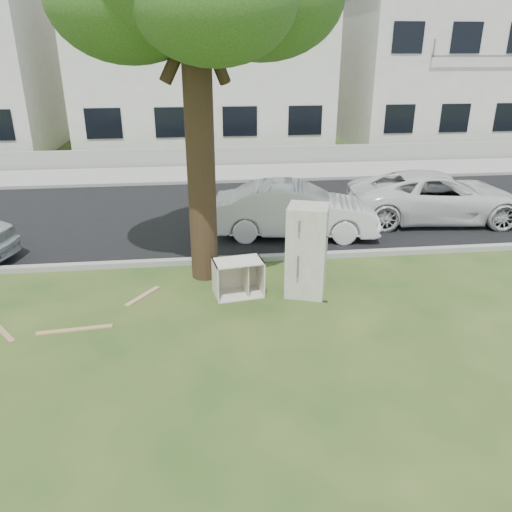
{
  "coord_description": "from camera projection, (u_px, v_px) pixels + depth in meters",
  "views": [
    {
      "loc": [
        -0.48,
        -7.63,
        4.3
      ],
      "look_at": [
        0.51,
        0.6,
        0.88
      ],
      "focal_mm": 35.0,
      "sensor_mm": 36.0,
      "label": 1
    }
  ],
  "objects": [
    {
      "name": "road",
      "position": [
        216.0,
        214.0,
        14.2
      ],
      "size": [
        120.0,
        7.0,
        0.01
      ],
      "primitive_type": "cube",
      "color": "black",
      "rests_on": "ground"
    },
    {
      "name": "ground",
      "position": [
        231.0,
        317.0,
        8.7
      ],
      "size": [
        120.0,
        120.0,
        0.0
      ],
      "primitive_type": "plane",
      "color": "#234117"
    },
    {
      "name": "plank_b",
      "position": [
        2.0,
        331.0,
        8.24
      ],
      "size": [
        0.64,
        0.79,
        0.02
      ],
      "primitive_type": "cube",
      "rotation": [
        0.0,
        0.0,
        -0.92
      ],
      "color": "#9A7350",
      "rests_on": "ground"
    },
    {
      "name": "low_wall",
      "position": [
        208.0,
        156.0,
        20.13
      ],
      "size": [
        120.0,
        0.15,
        0.7
      ],
      "primitive_type": "cube",
      "color": "gray",
      "rests_on": "ground"
    },
    {
      "name": "kerb_far",
      "position": [
        211.0,
        183.0,
        17.46
      ],
      "size": [
        120.0,
        0.18,
        0.12
      ],
      "primitive_type": "cube",
      "color": "gray",
      "rests_on": "ground"
    },
    {
      "name": "fridge",
      "position": [
        307.0,
        251.0,
        9.24
      ],
      "size": [
        0.89,
        0.86,
        1.73
      ],
      "primitive_type": "cube",
      "rotation": [
        0.0,
        0.0,
        -0.33
      ],
      "color": "silver",
      "rests_on": "ground"
    },
    {
      "name": "townhouse_center",
      "position": [
        202.0,
        64.0,
        23.34
      ],
      "size": [
        11.22,
        8.16,
        7.44
      ],
      "color": "silver",
      "rests_on": "ground"
    },
    {
      "name": "plank_a",
      "position": [
        75.0,
        330.0,
        8.27
      ],
      "size": [
        1.22,
        0.22,
        0.02
      ],
      "primitive_type": "cube",
      "rotation": [
        0.0,
        0.0,
        0.1
      ],
      "color": "#AB8152",
      "rests_on": "ground"
    },
    {
      "name": "plank_c",
      "position": [
        143.0,
        296.0,
        9.41
      ],
      "size": [
        0.6,
        0.79,
        0.02
      ],
      "primitive_type": "cube",
      "rotation": [
        0.0,
        0.0,
        0.95
      ],
      "color": "tan",
      "rests_on": "ground"
    },
    {
      "name": "kerb_near",
      "position": [
        223.0,
        262.0,
        10.95
      ],
      "size": [
        120.0,
        0.18,
        0.12
      ],
      "primitive_type": "cube",
      "color": "gray",
      "rests_on": "ground"
    },
    {
      "name": "townhouse_right",
      "position": [
        445.0,
        70.0,
        24.77
      ],
      "size": [
        10.2,
        8.16,
        6.84
      ],
      "color": "silver",
      "rests_on": "ground"
    },
    {
      "name": "sidewalk",
      "position": [
        210.0,
        174.0,
        18.79
      ],
      "size": [
        120.0,
        2.8,
        0.01
      ],
      "primitive_type": "cube",
      "color": "gray",
      "rests_on": "ground"
    },
    {
      "name": "car_right",
      "position": [
        437.0,
        197.0,
        13.45
      ],
      "size": [
        4.9,
        2.62,
        1.31
      ],
      "primitive_type": "imported",
      "rotation": [
        0.0,
        0.0,
        1.47
      ],
      "color": "silver",
      "rests_on": "ground"
    },
    {
      "name": "cabinet",
      "position": [
        238.0,
        278.0,
        9.36
      ],
      "size": [
        0.98,
        0.69,
        0.7
      ],
      "primitive_type": "cube",
      "rotation": [
        0.0,
        0.0,
        0.15
      ],
      "color": "beige",
      "rests_on": "ground"
    },
    {
      "name": "car_center",
      "position": [
        295.0,
        210.0,
        12.3
      ],
      "size": [
        4.18,
        2.0,
        1.32
      ],
      "primitive_type": "imported",
      "rotation": [
        0.0,
        0.0,
        1.42
      ],
      "color": "silver",
      "rests_on": "ground"
    }
  ]
}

